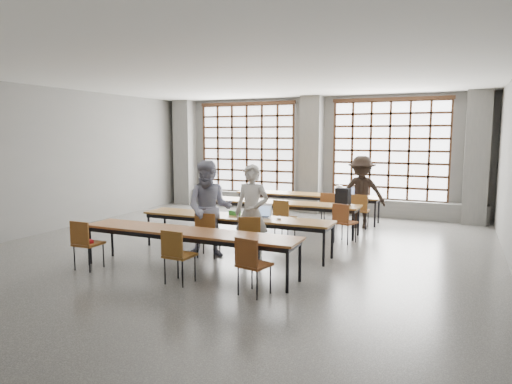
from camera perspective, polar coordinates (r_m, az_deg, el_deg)
floor at (r=9.33m, az=-2.81°, el=-7.44°), size 11.00×11.00×0.00m
ceiling at (r=9.11m, az=-2.95°, el=14.40°), size 11.00×11.00×0.00m
wall_back at (r=14.17m, az=7.30°, el=4.66°), size 10.00×0.00×10.00m
wall_left at (r=12.16m, az=-24.42°, el=3.68°), size 0.00×11.00×11.00m
column_left at (r=15.82m, az=-8.86°, el=4.89°), size 0.60×0.55×3.50m
column_mid at (r=13.90m, az=6.96°, el=4.62°), size 0.60×0.55×3.50m
column_right at (r=13.29m, az=25.87°, el=3.85°), size 0.60×0.55×3.50m
window_left at (r=14.90m, az=-1.13°, el=5.41°), size 3.32×0.12×3.00m
window_right at (r=13.60m, az=16.35°, el=4.96°), size 3.32×0.12×3.00m
sill_ledge at (r=14.12m, az=6.96°, el=-1.46°), size 9.80×0.35×0.50m
desk_row_a at (r=12.72m, az=6.36°, el=-0.51°), size 4.00×0.70×0.73m
desk_row_b at (r=11.17m, az=2.72°, el=-1.54°), size 4.00×0.70×0.73m
desk_row_c at (r=9.19m, az=-2.62°, el=-3.42°), size 4.00×0.70×0.73m
desk_row_d at (r=7.90m, az=-8.53°, el=-5.24°), size 4.00×0.70×0.73m
chair_back_left at (r=12.67m, az=-0.60°, el=-1.09°), size 0.46×0.47×0.88m
chair_back_mid at (r=11.92m, az=9.11°, el=-1.69°), size 0.45×0.45×0.88m
chair_back_right at (r=11.74m, az=12.86°, el=-1.92°), size 0.43×0.43×0.88m
chair_mid_left at (r=11.31m, az=-5.92°, el=-2.12°), size 0.52×0.53×0.88m
chair_mid_centre at (r=10.47m, az=3.44°, el=-2.83°), size 0.47×0.48×0.88m
chair_mid_right at (r=10.08m, az=10.86°, el=-3.35°), size 0.53×0.53×0.88m
chair_front_left at (r=8.81m, az=-6.12°, el=-4.77°), size 0.49×0.49×0.88m
chair_front_right at (r=8.40m, az=-0.72°, el=-5.32°), size 0.53×0.53×0.88m
chair_near_left at (r=8.50m, az=-20.59°, el=-5.63°), size 0.43×0.43×0.88m
chair_near_mid at (r=7.32m, az=-9.89°, el=-7.30°), size 0.44×0.45×0.88m
chair_near_right at (r=6.70m, az=-0.61°, el=-8.54°), size 0.50×0.50×0.88m
student_male at (r=8.45m, az=-0.51°, el=-2.68°), size 0.68×0.46×1.82m
student_female at (r=8.85m, az=-5.82°, el=-2.09°), size 1.08×0.96×1.87m
student_back at (r=11.82m, az=13.03°, el=-0.01°), size 1.27×0.86×1.83m
laptop_front at (r=9.04m, az=0.74°, el=-2.77°), size 0.41×0.37×0.26m
laptop_back at (r=12.48m, az=12.37°, el=-0.20°), size 0.42×0.38×0.26m
mouse at (r=8.78m, az=2.88°, el=-3.36°), size 0.11×0.09×0.04m
green_box at (r=9.26m, az=-2.67°, el=-2.64°), size 0.26×0.14×0.09m
phone at (r=9.01m, az=-1.88°, el=-3.16°), size 0.14×0.08×0.01m
paper_sheet_a at (r=11.43m, az=0.01°, el=-0.99°), size 0.34×0.27×0.00m
paper_sheet_c at (r=11.12m, az=3.20°, el=-1.23°), size 0.31×0.22×0.00m
backpack at (r=10.71m, az=10.82°, el=-0.60°), size 0.35×0.26×0.40m
plastic_bag at (r=12.50m, az=10.37°, el=0.25°), size 0.31×0.28×0.29m
red_pouch at (r=8.56m, az=-20.22°, el=-5.77°), size 0.21×0.12×0.06m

